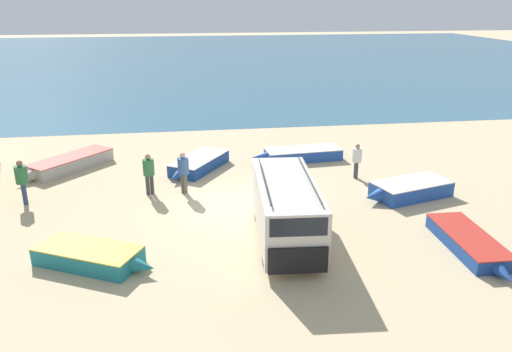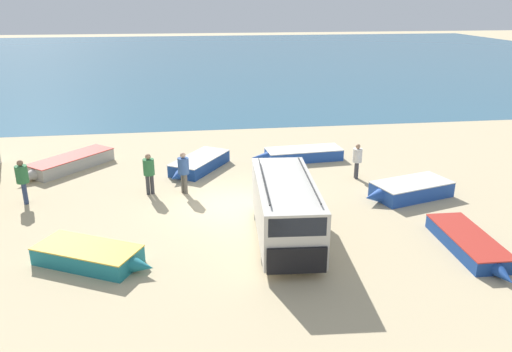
{
  "view_description": "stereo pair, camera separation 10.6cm",
  "coord_description": "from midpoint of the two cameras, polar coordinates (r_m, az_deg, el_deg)",
  "views": [
    {
      "loc": [
        -1.5,
        -18.4,
        7.88
      ],
      "look_at": [
        1.25,
        0.48,
        1.0
      ],
      "focal_mm": 35.0,
      "sensor_mm": 36.0,
      "label": 1
    },
    {
      "loc": [
        -1.39,
        -18.41,
        7.88
      ],
      "look_at": [
        1.25,
        0.48,
        1.0
      ],
      "focal_mm": 35.0,
      "sensor_mm": 36.0,
      "label": 2
    }
  ],
  "objects": [
    {
      "name": "ground_plane",
      "position": [
        20.08,
        -3.49,
        -3.32
      ],
      "size": [
        200.0,
        200.0,
        0.0
      ],
      "primitive_type": "plane",
      "color": "tan"
    },
    {
      "name": "sea_water",
      "position": [
        70.86,
        -7.25,
        13.3
      ],
      "size": [
        120.0,
        80.0,
        0.01
      ],
      "primitive_type": "cube",
      "color": "#33607A",
      "rests_on": "ground_plane"
    },
    {
      "name": "parked_van",
      "position": [
        16.84,
        3.28,
        -3.69
      ],
      "size": [
        2.28,
        5.56,
        2.24
      ],
      "rotation": [
        0.0,
        0.0,
        4.64
      ],
      "color": "beige",
      "rests_on": "ground_plane"
    },
    {
      "name": "fishing_rowboat_0",
      "position": [
        21.69,
        16.92,
        -1.46
      ],
      "size": [
        4.06,
        2.44,
        0.64
      ],
      "rotation": [
        0.0,
        0.0,
        3.42
      ],
      "color": "#234CA3",
      "rests_on": "ground_plane"
    },
    {
      "name": "fishing_rowboat_1",
      "position": [
        17.95,
        23.09,
        -7.05
      ],
      "size": [
        1.42,
        4.33,
        0.5
      ],
      "rotation": [
        0.0,
        0.0,
        4.68
      ],
      "color": "navy",
      "rests_on": "ground_plane"
    },
    {
      "name": "fishing_rowboat_2",
      "position": [
        24.14,
        -6.76,
        1.39
      ],
      "size": [
        3.09,
        4.03,
        0.6
      ],
      "rotation": [
        0.0,
        0.0,
        4.14
      ],
      "color": "navy",
      "rests_on": "ground_plane"
    },
    {
      "name": "fishing_rowboat_3",
      "position": [
        16.51,
        -18.42,
        -8.68
      ],
      "size": [
        3.95,
        2.76,
        0.57
      ],
      "rotation": [
        0.0,
        0.0,
        5.81
      ],
      "color": "#1E757F",
      "rests_on": "ground_plane"
    },
    {
      "name": "fishing_rowboat_4",
      "position": [
        25.6,
        4.95,
        2.5
      ],
      "size": [
        4.73,
        1.71,
        0.58
      ],
      "rotation": [
        0.0,
        0.0,
        3.22
      ],
      "color": "#234CA3",
      "rests_on": "ground_plane"
    },
    {
      "name": "fishing_rowboat_5",
      "position": [
        25.69,
        -20.81,
        1.35
      ],
      "size": [
        4.03,
        4.45,
        0.61
      ],
      "rotation": [
        0.0,
        0.0,
        4.0
      ],
      "color": "#ADA89E",
      "rests_on": "ground_plane"
    },
    {
      "name": "fisherman_0",
      "position": [
        23.11,
        11.32,
        2.05
      ],
      "size": [
        0.43,
        0.43,
        1.63
      ],
      "rotation": [
        0.0,
        0.0,
        6.23
      ],
      "color": "#38383D",
      "rests_on": "ground_plane"
    },
    {
      "name": "fisherman_1",
      "position": [
        21.87,
        -25.32,
        -0.22
      ],
      "size": [
        0.48,
        0.48,
        1.83
      ],
      "rotation": [
        0.0,
        0.0,
        3.35
      ],
      "color": "navy",
      "rests_on": "ground_plane"
    },
    {
      "name": "fisherman_2",
      "position": [
        21.09,
        -8.45,
        0.78
      ],
      "size": [
        0.47,
        0.47,
        1.8
      ],
      "rotation": [
        0.0,
        0.0,
        0.65
      ],
      "color": "#5B564C",
      "rests_on": "ground_plane"
    },
    {
      "name": "fisherman_3",
      "position": [
        21.23,
        -12.3,
        0.63
      ],
      "size": [
        0.47,
        0.47,
        1.78
      ],
      "rotation": [
        0.0,
        0.0,
        1.86
      ],
      "color": "#38383D",
      "rests_on": "ground_plane"
    }
  ]
}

